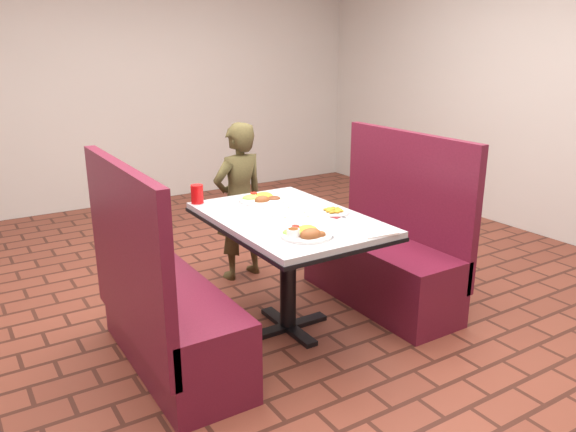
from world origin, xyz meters
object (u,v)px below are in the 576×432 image
object	(u,v)px
dining_table	(288,231)
plantain_plate	(334,211)
near_dinner_plate	(306,231)
far_dinner_plate	(262,197)
red_tumbler	(197,194)
booth_bench_left	(165,312)
booth_bench_right	(386,256)
diner_person	(239,202)

from	to	relation	value
dining_table	plantain_plate	bearing A→B (deg)	-20.21
near_dinner_plate	plantain_plate	size ratio (longest dim) A/B	1.52
far_dinner_plate	red_tumbler	xyz separation A→B (m)	(-0.38, 0.18, 0.03)
booth_bench_left	near_dinner_plate	world-z (taller)	booth_bench_left
far_dinner_plate	red_tumbler	bearing A→B (deg)	155.16
booth_bench_right	far_dinner_plate	xyz separation A→B (m)	(-0.76, 0.38, 0.45)
far_dinner_plate	red_tumbler	world-z (taller)	red_tumbler
diner_person	red_tumbler	world-z (taller)	diner_person
near_dinner_plate	dining_table	bearing A→B (deg)	72.05
near_dinner_plate	far_dinner_plate	world-z (taller)	near_dinner_plate
booth_bench_right	plantain_plate	bearing A→B (deg)	-169.51
dining_table	booth_bench_right	size ratio (longest dim) A/B	1.01
dining_table	plantain_plate	xyz separation A→B (m)	(0.27, -0.10, 0.11)
dining_table	booth_bench_left	size ratio (longest dim) A/B	1.01
booth_bench_left	diner_person	distance (m)	1.35
dining_table	far_dinner_plate	bearing A→B (deg)	84.38
dining_table	booth_bench_left	bearing A→B (deg)	180.00
booth_bench_left	booth_bench_right	size ratio (longest dim) A/B	1.00
dining_table	booth_bench_left	world-z (taller)	booth_bench_left
plantain_plate	far_dinner_plate	bearing A→B (deg)	115.84
diner_person	booth_bench_right	bearing A→B (deg)	116.77
diner_person	red_tumbler	bearing A→B (deg)	28.96
booth_bench_left	red_tumbler	size ratio (longest dim) A/B	10.00
diner_person	near_dinner_plate	size ratio (longest dim) A/B	4.20
dining_table	far_dinner_plate	distance (m)	0.40
diner_person	plantain_plate	size ratio (longest dim) A/B	6.38
booth_bench_left	booth_bench_right	bearing A→B (deg)	0.00
far_dinner_plate	plantain_plate	size ratio (longest dim) A/B	1.61
booth_bench_left	far_dinner_plate	size ratio (longest dim) A/B	3.98
plantain_plate	red_tumbler	world-z (taller)	red_tumbler
red_tumbler	booth_bench_left	bearing A→B (deg)	-129.49
red_tumbler	plantain_plate	bearing A→B (deg)	-46.86
booth_bench_left	plantain_plate	xyz separation A→B (m)	(1.07, -0.10, 0.43)
booth_bench_left	booth_bench_right	xyz separation A→B (m)	(1.60, 0.00, 0.00)
booth_bench_right	red_tumbler	world-z (taller)	booth_bench_right
booth_bench_right	far_dinner_plate	size ratio (longest dim) A/B	3.98
booth_bench_right	diner_person	size ratio (longest dim) A/B	1.00
diner_person	near_dinner_plate	distance (m)	1.33
dining_table	near_dinner_plate	bearing A→B (deg)	-107.95
red_tumbler	near_dinner_plate	bearing A→B (deg)	-76.26
dining_table	red_tumbler	distance (m)	0.67
dining_table	far_dinner_plate	xyz separation A→B (m)	(0.04, 0.38, 0.12)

